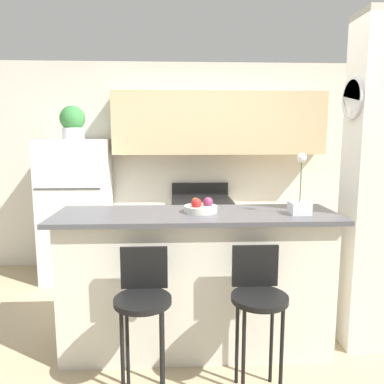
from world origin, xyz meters
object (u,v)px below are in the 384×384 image
Objects in this scene: bar_stool_left at (143,301)px; fruit_bowl at (200,207)px; potted_plant_on_fridge at (73,122)px; orchid_vase at (300,200)px; refrigerator at (77,209)px; bar_stool_right at (258,299)px; stove_range at (202,236)px.

fruit_bowl is (0.40, 0.56, 0.49)m from bar_stool_left.
potted_plant_on_fridge is (-0.94, 2.13, 1.18)m from bar_stool_left.
fruit_bowl is (-0.73, 0.10, -0.06)m from orchid_vase.
orchid_vase is at bearing -38.83° from refrigerator.
refrigerator is 1.69× the size of bar_stool_left.
bar_stool_right is 2.54× the size of potted_plant_on_fridge.
stove_range is 2.84× the size of potted_plant_on_fridge.
potted_plant_on_fridge reaches higher than orchid_vase.
orchid_vase is at bearing -70.45° from stove_range.
bar_stool_left is at bearing -103.68° from stove_range.
bar_stool_left is at bearing 180.00° from bar_stool_right.
refrigerator is 1.51m from stove_range.
refrigerator is 2.33m from bar_stool_left.
potted_plant_on_fridge is 1.49× the size of fruit_bowl.
bar_stool_left is at bearing -125.49° from fruit_bowl.
bar_stool_right is (0.73, 0.00, 0.00)m from bar_stool_left.
refrigerator reaches higher than bar_stool_left.
orchid_vase is (2.07, -1.67, -0.62)m from potted_plant_on_fridge.
potted_plant_on_fridge is at bearing -178.75° from stove_range.
refrigerator is at bearing 130.61° from fruit_bowl.
bar_stool_right is (1.67, -2.13, -0.17)m from refrigerator.
potted_plant_on_fridge reaches higher than refrigerator.
refrigerator is at bearing -62.42° from potted_plant_on_fridge.
fruit_bowl is at bearing -49.39° from potted_plant_on_fridge.
stove_range is 1.95m from orchid_vase.
refrigerator is at bearing -178.75° from stove_range.
fruit_bowl is at bearing 54.51° from bar_stool_left.
bar_stool_left is 2.54× the size of potted_plant_on_fridge.
bar_stool_left is 0.73m from bar_stool_right.
bar_stool_right is at bearing -84.58° from stove_range.
fruit_bowl is at bearing 120.69° from bar_stool_right.
fruit_bowl is at bearing -94.54° from stove_range.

